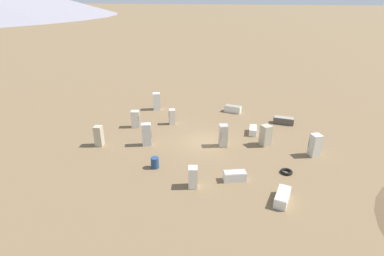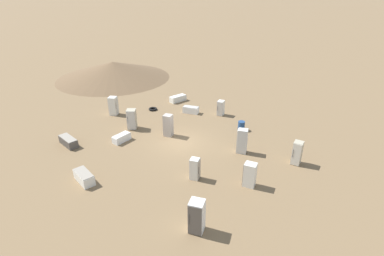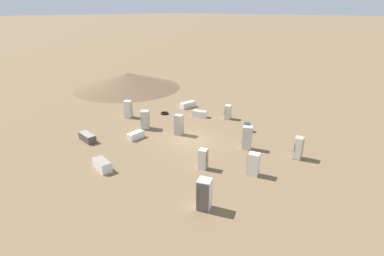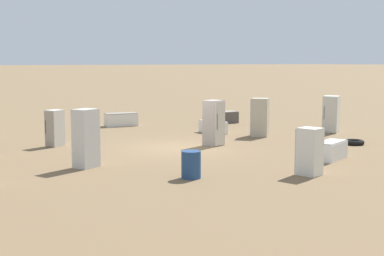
{
  "view_description": "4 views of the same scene",
  "coord_description": "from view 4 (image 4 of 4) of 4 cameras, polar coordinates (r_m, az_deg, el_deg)",
  "views": [
    {
      "loc": [
        5.17,
        -22.33,
        11.36
      ],
      "look_at": [
        -0.76,
        -1.5,
        1.85
      ],
      "focal_mm": 28.0,
      "sensor_mm": 36.0,
      "label": 1
    },
    {
      "loc": [
        -14.37,
        15.39,
        11.59
      ],
      "look_at": [
        -1.02,
        -0.27,
        1.5
      ],
      "focal_mm": 28.0,
      "sensor_mm": 36.0,
      "label": 2
    },
    {
      "loc": [
        -16.03,
        17.34,
        10.6
      ],
      "look_at": [
        -1.25,
        1.09,
        1.78
      ],
      "focal_mm": 28.0,
      "sensor_mm": 36.0,
      "label": 3
    },
    {
      "loc": [
        -10.78,
        -18.19,
        3.43
      ],
      "look_at": [
        0.3,
        -0.59,
        0.84
      ],
      "focal_mm": 50.0,
      "sensor_mm": 36.0,
      "label": 4
    }
  ],
  "objects": [
    {
      "name": "ground_plane",
      "position": [
        21.42,
        -1.53,
        -2.11
      ],
      "size": [
        1000.0,
        1000.0,
        0.0
      ],
      "primitive_type": "plane",
      "color": "brown"
    },
    {
      "name": "discarded_fridge_8",
      "position": [
        16.59,
        12.41,
        -2.46
      ],
      "size": [
        0.72,
        0.8,
        1.45
      ],
      "rotation": [
        0.0,
        0.0,
        0.26
      ],
      "color": "silver",
      "rests_on": "ground_plane"
    },
    {
      "name": "discarded_fridge_0",
      "position": [
        29.84,
        3.11,
        1.13
      ],
      "size": [
        1.96,
        0.84,
        0.66
      ],
      "rotation": [
        0.0,
        0.0,
        1.5
      ],
      "color": "#4C4742",
      "rests_on": "ground_plane"
    },
    {
      "name": "discarded_fridge_2",
      "position": [
        22.39,
        -14.43,
        -0.02
      ],
      "size": [
        0.76,
        0.73,
        1.48
      ],
      "rotation": [
        0.0,
        0.0,
        1.95
      ],
      "color": "silver",
      "rests_on": "ground_plane"
    },
    {
      "name": "discarded_fridge_13",
      "position": [
        19.44,
        14.59,
        -2.32
      ],
      "size": [
        1.65,
        1.17,
        0.65
      ],
      "rotation": [
        0.0,
        0.0,
        1.94
      ],
      "color": "white",
      "rests_on": "ground_plane"
    },
    {
      "name": "discarded_fridge_9",
      "position": [
        17.66,
        -11.23,
        -1.09
      ],
      "size": [
        0.91,
        0.83,
        1.91
      ],
      "rotation": [
        0.0,
        0.0,
        5.13
      ],
      "color": "silver",
      "rests_on": "ground_plane"
    },
    {
      "name": "discarded_fridge_11",
      "position": [
        25.8,
        2.27,
        0.12
      ],
      "size": [
        0.73,
        1.53,
        0.59
      ],
      "rotation": [
        0.0,
        0.0,
        0.06
      ],
      "color": "white",
      "rests_on": "ground_plane"
    },
    {
      "name": "scrap_tire",
      "position": [
        23.22,
        16.88,
        -1.46
      ],
      "size": [
        0.85,
        0.85,
        0.2
      ],
      "color": "black",
      "rests_on": "ground_plane"
    },
    {
      "name": "discarded_fridge_5",
      "position": [
        28.81,
        -7.58,
        0.9
      ],
      "size": [
        1.79,
        0.97,
        0.7
      ],
      "rotation": [
        0.0,
        0.0,
        1.43
      ],
      "color": "silver",
      "rests_on": "ground_plane"
    },
    {
      "name": "discarded_fridge_12",
      "position": [
        26.74,
        14.61,
        1.42
      ],
      "size": [
        0.99,
        0.98,
        1.78
      ],
      "rotation": [
        0.0,
        0.0,
        2.11
      ],
      "color": "silver",
      "rests_on": "ground_plane"
    },
    {
      "name": "discarded_fridge_1",
      "position": [
        21.9,
        2.34,
        0.55
      ],
      "size": [
        0.84,
        0.86,
        1.86
      ],
      "rotation": [
        0.0,
        0.0,
        3.47
      ],
      "color": "#A89E93",
      "rests_on": "ground_plane"
    },
    {
      "name": "rusty_barrel",
      "position": [
        15.81,
        -0.09,
        -3.93
      ],
      "size": [
        0.58,
        0.58,
        0.81
      ],
      "color": "navy",
      "rests_on": "ground_plane"
    },
    {
      "name": "discarded_fridge_7",
      "position": [
        24.8,
        7.25,
        1.14
      ],
      "size": [
        1.08,
        1.08,
        1.76
      ],
      "rotation": [
        0.0,
        0.0,
        0.73
      ],
      "color": "#B2A88E",
      "rests_on": "ground_plane"
    }
  ]
}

